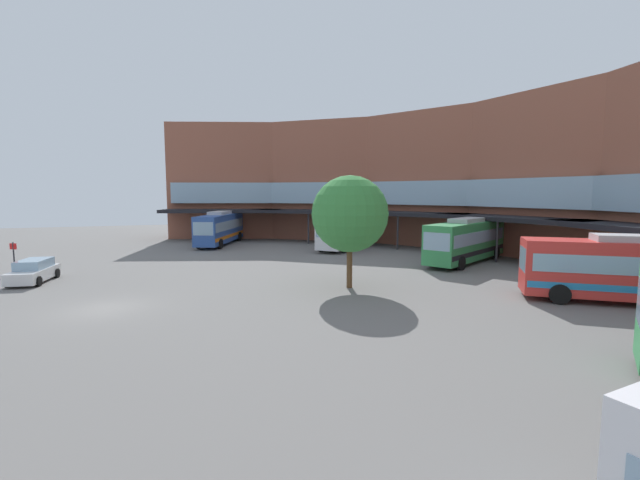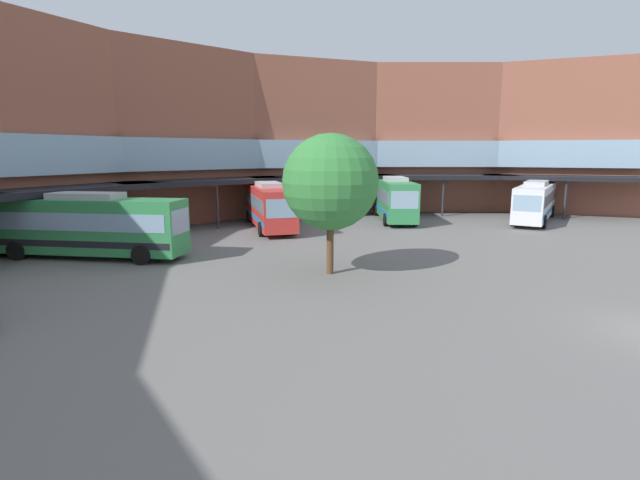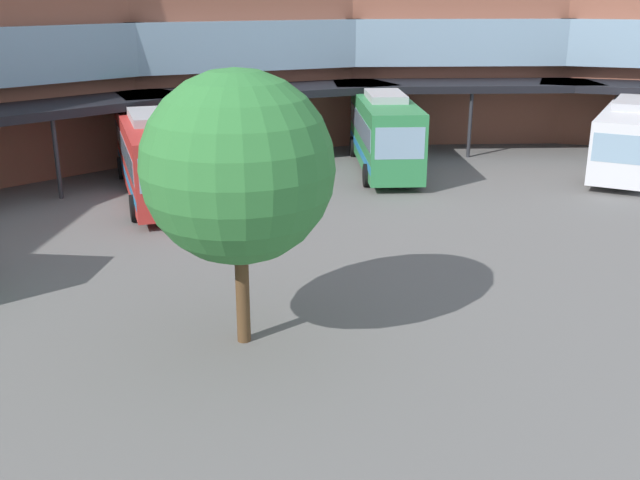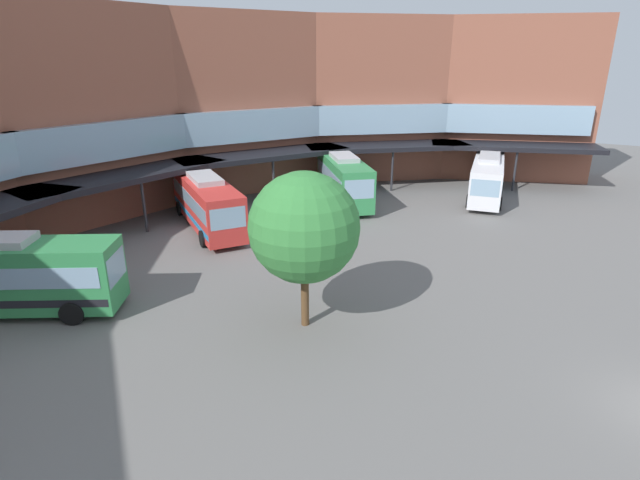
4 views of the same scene
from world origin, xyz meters
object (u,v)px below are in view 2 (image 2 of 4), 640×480
object	(u,v)px
bus_0	(395,199)
plaza_tree	(330,182)
bus_3	(89,225)
bus_2	(535,201)
bus_5	(269,205)

from	to	relation	value
bus_0	plaza_tree	size ratio (longest dim) A/B	1.32
bus_0	bus_3	size ratio (longest dim) A/B	0.84
bus_2	bus_0	bearing A→B (deg)	-62.59
bus_2	bus_5	size ratio (longest dim) A/B	1.16
bus_0	bus_2	world-z (taller)	bus_0
bus_0	bus_5	xyz separation A→B (m)	(-10.38, 5.82, -0.10)
bus_3	bus_5	bearing A→B (deg)	58.23
bus_0	bus_3	distance (m)	25.78
bus_2	bus_3	bearing A→B (deg)	-35.46
bus_0	bus_2	distance (m)	12.60
bus_5	plaza_tree	bearing A→B (deg)	2.12
bus_2	plaza_tree	bearing A→B (deg)	-15.05
plaza_tree	bus_2	bearing A→B (deg)	-6.78
bus_5	bus_3	bearing A→B (deg)	-55.69
bus_5	bus_0	bearing A→B (deg)	97.17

